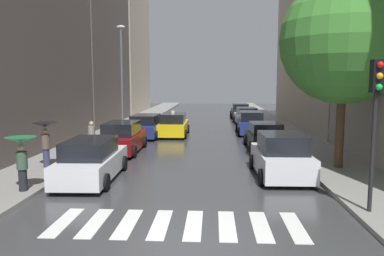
{
  "coord_description": "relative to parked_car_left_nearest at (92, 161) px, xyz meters",
  "views": [
    {
      "loc": [
        0.95,
        -8.5,
        3.83
      ],
      "look_at": [
        -0.36,
        15.16,
        0.96
      ],
      "focal_mm": 35.45,
      "sensor_mm": 36.0,
      "label": 1
    }
  ],
  "objects": [
    {
      "name": "traffic_light_right_corner",
      "position": [
        9.24,
        -3.58,
        2.51
      ],
      "size": [
        0.3,
        0.42,
        4.3
      ],
      "color": "black",
      "rests_on": "sidewalk_right"
    },
    {
      "name": "parked_car_right_fourth",
      "position": [
        7.77,
        20.28,
        -0.04
      ],
      "size": [
        2.22,
        4.63,
        1.56
      ],
      "rotation": [
        0.0,
        0.0,
        1.62
      ],
      "color": "silver",
      "rests_on": "ground"
    },
    {
      "name": "ground_plane",
      "position": [
        3.79,
        18.18,
        -0.8
      ],
      "size": [
        28.0,
        72.0,
        0.04
      ],
      "primitive_type": "cube",
      "color": "#38383A"
    },
    {
      "name": "crosswalk_stripes",
      "position": [
        3.79,
        -4.5,
        -0.77
      ],
      "size": [
        6.75,
        2.2,
        0.01
      ],
      "color": "silver",
      "rests_on": "ground"
    },
    {
      "name": "building_right_mid",
      "position": [
        14.79,
        18.82,
        6.28
      ],
      "size": [
        6.0,
        19.44,
        14.11
      ],
      "primitive_type": "cube",
      "color": "#B2A38C",
      "rests_on": "ground"
    },
    {
      "name": "sidewalk_left",
      "position": [
        -2.71,
        18.18,
        -0.7
      ],
      "size": [
        3.0,
        72.0,
        0.15
      ],
      "primitive_type": "cube",
      "color": "gray",
      "rests_on": "ground"
    },
    {
      "name": "pedestrian_foreground",
      "position": [
        -1.72,
        5.37,
        0.21
      ],
      "size": [
        0.36,
        0.36,
        1.61
      ],
      "rotation": [
        0.0,
        0.0,
        5.39
      ],
      "color": "gray",
      "rests_on": "sidewalk_left"
    },
    {
      "name": "parked_car_right_fifth",
      "position": [
        7.66,
        26.65,
        -0.05
      ],
      "size": [
        2.08,
        4.6,
        1.54
      ],
      "rotation": [
        0.0,
        0.0,
        1.56
      ],
      "color": "black",
      "rests_on": "ground"
    },
    {
      "name": "building_left_far",
      "position": [
        -7.21,
        33.04,
        10.93
      ],
      "size": [
        6.0,
        12.47,
        23.41
      ],
      "primitive_type": "cube",
      "color": "#B2A38C",
      "rests_on": "ground"
    },
    {
      "name": "building_left_mid",
      "position": [
        -7.21,
        19.98,
        9.19
      ],
      "size": [
        6.0,
        12.39,
        19.93
      ],
      "primitive_type": "cube",
      "color": "#564C47",
      "rests_on": "ground"
    },
    {
      "name": "parked_car_left_nearest",
      "position": [
        0.0,
        0.0,
        0.0
      ],
      "size": [
        2.17,
        4.85,
        1.66
      ],
      "rotation": [
        0.0,
        0.0,
        1.6
      ],
      "color": "silver",
      "rests_on": "ground"
    },
    {
      "name": "parked_car_left_third",
      "position": [
        0.06,
        11.86,
        -0.03
      ],
      "size": [
        2.24,
        4.8,
        1.59
      ],
      "rotation": [
        0.0,
        0.0,
        1.55
      ],
      "color": "navy",
      "rests_on": "ground"
    },
    {
      "name": "parked_car_right_second",
      "position": [
        7.74,
        7.49,
        -0.05
      ],
      "size": [
        2.19,
        4.1,
        1.54
      ],
      "rotation": [
        0.0,
        0.0,
        1.61
      ],
      "color": "black",
      "rests_on": "ground"
    },
    {
      "name": "parked_car_left_second",
      "position": [
        -0.2,
        5.96,
        0.01
      ],
      "size": [
        2.09,
        4.78,
        1.69
      ],
      "rotation": [
        0.0,
        0.0,
        1.58
      ],
      "color": "maroon",
      "rests_on": "ground"
    },
    {
      "name": "pedestrian_near_tree",
      "position": [
        -2.52,
        1.55,
        0.8
      ],
      "size": [
        1.02,
        1.02,
        1.95
      ],
      "rotation": [
        0.0,
        0.0,
        3.98
      ],
      "color": "navy",
      "rests_on": "sidewalk_left"
    },
    {
      "name": "taxi_midroad",
      "position": [
        1.92,
        12.57,
        -0.01
      ],
      "size": [
        2.09,
        4.63,
        1.81
      ],
      "rotation": [
        0.0,
        0.0,
        1.58
      ],
      "color": "yellow",
      "rests_on": "ground"
    },
    {
      "name": "parked_car_right_nearest",
      "position": [
        7.51,
        0.92,
        0.06
      ],
      "size": [
        2.22,
        4.26,
        1.8
      ],
      "rotation": [
        0.0,
        0.0,
        1.59
      ],
      "color": "silver",
      "rests_on": "ground"
    },
    {
      "name": "pedestrian_far_side",
      "position": [
        -1.71,
        -2.09,
        0.74
      ],
      "size": [
        1.01,
        1.01,
        1.86
      ],
      "rotation": [
        0.0,
        0.0,
        4.58
      ],
      "color": "black",
      "rests_on": "sidewalk_left"
    },
    {
      "name": "parked_car_right_third",
      "position": [
        7.53,
        13.92,
        0.01
      ],
      "size": [
        2.06,
        4.58,
        1.69
      ],
      "rotation": [
        0.0,
        0.0,
        1.56
      ],
      "color": "navy",
      "rests_on": "ground"
    },
    {
      "name": "sidewalk_right",
      "position": [
        10.29,
        18.18,
        -0.7
      ],
      "size": [
        3.0,
        72.0,
        0.15
      ],
      "primitive_type": "cube",
      "color": "gray",
      "rests_on": "ground"
    },
    {
      "name": "street_tree_right",
      "position": [
        10.22,
        2.23,
        4.8
      ],
      "size": [
        5.39,
        5.39,
        8.13
      ],
      "color": "#513823",
      "rests_on": "sidewalk_right"
    },
    {
      "name": "lamp_post_left",
      "position": [
        -1.76,
        12.53,
        3.74
      ],
      "size": [
        0.6,
        0.28,
        7.65
      ],
      "color": "#595B60",
      "rests_on": "sidewalk_left"
    }
  ]
}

